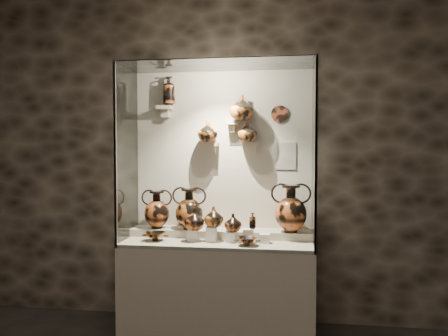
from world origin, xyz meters
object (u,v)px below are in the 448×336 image
(lekythos_small, at_px, (253,220))
(jug_a, at_px, (194,220))
(ovoid_vase_c, at_px, (247,132))
(amphora_mid, at_px, (189,209))
(amphora_right, at_px, (291,208))
(ovoid_vase_a, at_px, (208,132))
(kylix_right, at_px, (247,240))
(jug_c, at_px, (233,223))
(amphora_left, at_px, (157,209))
(lekythos_tall, at_px, (169,89))
(kylix_left, at_px, (155,235))
(jug_b, at_px, (214,217))
(ovoid_vase_b, at_px, (242,108))

(lekythos_small, bearing_deg, jug_a, 163.93)
(ovoid_vase_c, bearing_deg, amphora_mid, 174.71)
(amphora_right, height_order, ovoid_vase_a, ovoid_vase_a)
(amphora_right, relative_size, kylix_right, 1.95)
(amphora_mid, height_order, lekythos_small, amphora_mid)
(jug_a, bearing_deg, kylix_right, -27.96)
(kylix_right, height_order, ovoid_vase_a, ovoid_vase_a)
(jug_c, bearing_deg, lekythos_small, -3.25)
(lekythos_small, bearing_deg, ovoid_vase_c, 86.66)
(amphora_left, xyz_separation_m, lekythos_small, (0.92, -0.18, -0.05))
(jug_a, bearing_deg, lekythos_tall, 120.82)
(lekythos_small, bearing_deg, kylix_left, 164.21)
(amphora_right, relative_size, jug_b, 2.39)
(amphora_mid, xyz_separation_m, jug_a, (0.09, -0.20, -0.07))
(amphora_left, relative_size, kylix_right, 1.61)
(jug_b, relative_size, ovoid_vase_c, 0.96)
(lekythos_small, height_order, ovoid_vase_c, ovoid_vase_c)
(lekythos_tall, distance_m, ovoid_vase_a, 0.56)
(amphora_mid, relative_size, amphora_right, 0.90)
(jug_a, height_order, lekythos_small, jug_a)
(kylix_right, distance_m, ovoid_vase_b, 1.22)
(lekythos_small, bearing_deg, amphora_mid, 144.91)
(jug_c, bearing_deg, amphora_left, 162.31)
(ovoid_vase_a, bearing_deg, jug_a, -91.48)
(amphora_mid, bearing_deg, jug_c, -21.21)
(ovoid_vase_c, bearing_deg, amphora_right, -23.58)
(jug_b, relative_size, kylix_right, 0.82)
(lekythos_small, distance_m, ovoid_vase_a, 0.93)
(amphora_right, distance_m, ovoid_vase_a, 1.05)
(lekythos_tall, height_order, ovoid_vase_c, lekythos_tall)
(ovoid_vase_b, bearing_deg, lekythos_small, -65.94)
(jug_c, relative_size, ovoid_vase_b, 0.68)
(amphora_left, bearing_deg, amphora_mid, -4.28)
(kylix_left, bearing_deg, amphora_mid, 47.17)
(ovoid_vase_b, bearing_deg, ovoid_vase_c, 17.92)
(jug_a, distance_m, jug_b, 0.18)
(jug_b, bearing_deg, amphora_right, -0.29)
(jug_b, bearing_deg, lekythos_small, -12.93)
(lekythos_small, relative_size, kylix_right, 0.73)
(amphora_left, height_order, ovoid_vase_c, ovoid_vase_c)
(ovoid_vase_c, bearing_deg, kylix_left, -172.19)
(lekythos_small, xyz_separation_m, kylix_left, (-0.87, -0.05, -0.15))
(amphora_left, height_order, kylix_right, amphora_left)
(amphora_right, relative_size, lekythos_small, 2.67)
(amphora_left, distance_m, lekythos_small, 0.94)
(ovoid_vase_b, bearing_deg, amphora_left, 176.83)
(amphora_right, height_order, ovoid_vase_c, ovoid_vase_c)
(amphora_right, xyz_separation_m, lekythos_tall, (-1.16, 0.11, 1.11))
(lekythos_tall, bearing_deg, lekythos_small, -38.49)
(ovoid_vase_c, bearing_deg, jug_a, -161.55)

